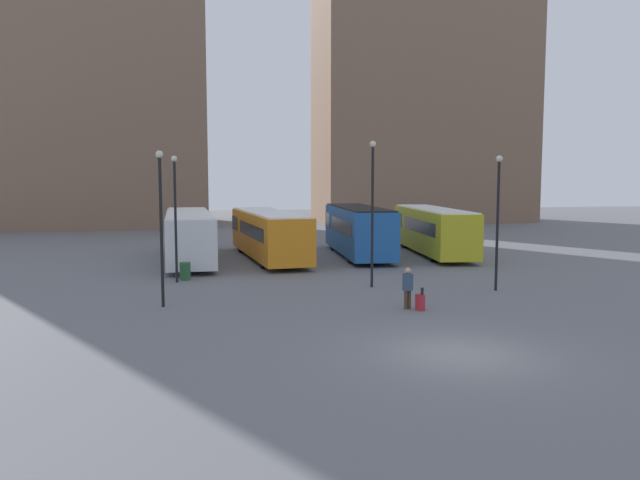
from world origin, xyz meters
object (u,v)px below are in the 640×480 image
bus_3 (432,229)px  suitcase (420,302)px  bus_2 (358,229)px  lamp_post_0 (175,209)px  bus_0 (189,234)px  trash_bin (185,271)px  lamp_post_2 (372,203)px  lamp_post_1 (498,212)px  bus_1 (268,233)px  traveler (408,284)px  lamp_post_3 (161,216)px

bus_3 → suitcase: bus_3 is taller
bus_2 → lamp_post_0: 13.81m
bus_0 → bus_3: bus_3 is taller
bus_2 → trash_bin: size_ratio=13.15×
bus_3 → lamp_post_2: bearing=152.9°
lamp_post_1 → lamp_post_2: size_ratio=0.90×
lamp_post_1 → lamp_post_2: bearing=159.8°
bus_1 → lamp_post_1: (8.60, -12.71, 1.86)m
bus_0 → lamp_post_1: size_ratio=2.11×
bus_0 → lamp_post_2: size_ratio=1.89×
lamp_post_0 → lamp_post_1: bearing=-19.4°
lamp_post_2 → bus_3: bearing=57.2°
bus_3 → trash_bin: 17.37m
traveler → lamp_post_1: bearing=-76.6°
bus_2 → lamp_post_2: (-2.23, -11.23, 2.10)m
lamp_post_0 → lamp_post_2: size_ratio=0.91×
bus_1 → bus_2: size_ratio=1.11×
suitcase → trash_bin: size_ratio=1.03×
bus_0 → lamp_post_1: 18.36m
bus_3 → traveler: 17.60m
lamp_post_3 → trash_bin: bearing=83.6°
bus_1 → suitcase: 16.53m
traveler → bus_2: bearing=-24.5°
bus_0 → bus_1: bearing=-89.4°
lamp_post_0 → lamp_post_1: (13.80, -4.86, -0.03)m
suitcase → lamp_post_0: (-9.10, 8.16, 3.17)m
lamp_post_2 → lamp_post_3: bearing=-163.5°
bus_2 → bus_3: (5.00, 0.00, -0.07)m
bus_2 → lamp_post_0: size_ratio=1.88×
lamp_post_2 → bus_2: bearing=78.8°
lamp_post_0 → lamp_post_1: lamp_post_0 is taller
trash_bin → bus_0: bearing=89.2°
lamp_post_0 → lamp_post_1: size_ratio=1.01×
bus_1 → lamp_post_0: lamp_post_0 is taller
lamp_post_2 → traveler: bearing=-89.6°
bus_1 → lamp_post_0: (-5.20, -7.85, 1.90)m
trash_bin → suitcase: bearing=-45.2°
bus_1 → lamp_post_3: (-5.52, -13.50, 1.89)m
bus_2 → lamp_post_1: bearing=-164.3°
bus_2 → suitcase: bearing=177.0°
traveler → suitcase: 0.81m
bus_2 → bus_3: 5.00m
lamp_post_2 → trash_bin: lamp_post_2 is taller
bus_0 → lamp_post_2: bearing=-144.2°
bus_0 → lamp_post_1: lamp_post_1 is taller
lamp_post_2 → suitcase: bearing=-85.5°
lamp_post_0 → trash_bin: bearing=58.9°
bus_3 → lamp_post_2: size_ratio=1.85×
bus_0 → lamp_post_1: (13.33, -12.49, 1.84)m
bus_1 → lamp_post_1: lamp_post_1 is taller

